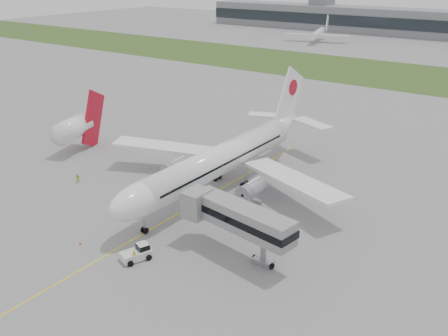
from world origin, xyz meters
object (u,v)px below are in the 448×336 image
Objects in this scene: airliner at (224,158)px; ground_crew_near at (135,257)px; jet_bridge at (235,216)px; neighbor_aircraft at (75,127)px; pushback_tug at (138,253)px.

ground_crew_near is (4.59, -26.41, -4.69)m from airliner.
neighbor_aircraft is (-50.12, 14.21, -0.65)m from jet_bridge.
ground_crew_near is (-9.37, -9.53, -4.78)m from jet_bridge.
airliner is at bearing 119.64° from pushback_tug.
airliner is 21.91m from jet_bridge.
neighbor_aircraft is at bearing 172.58° from jet_bridge.
neighbor_aircraft reaches higher than ground_crew_near.
ground_crew_near is 0.12× the size of neighbor_aircraft.
airliner is 26.13m from pushback_tug.
jet_bridge is at bearing -50.40° from airliner.
pushback_tug is at bearing -82.34° from ground_crew_near.
jet_bridge is at bearing 61.16° from pushback_tug.
airliner is 12.09× the size of pushback_tug.
pushback_tug is 0.28× the size of neighbor_aircraft.
neighbor_aircraft is at bearing 171.03° from pushback_tug.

